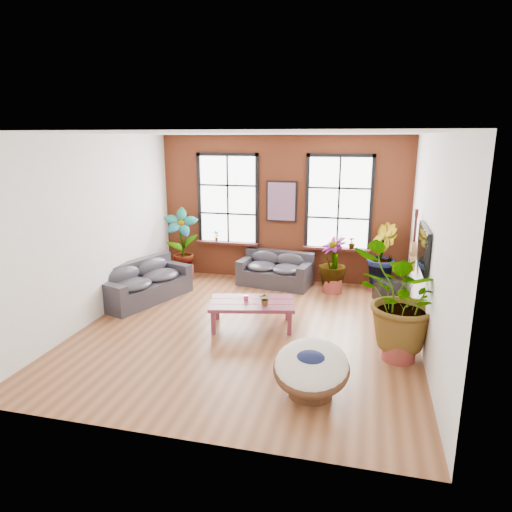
{
  "coord_description": "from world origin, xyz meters",
  "views": [
    {
      "loc": [
        1.99,
        -7.54,
        3.42
      ],
      "look_at": [
        0.0,
        0.6,
        1.25
      ],
      "focal_mm": 32.0,
      "sensor_mm": 36.0,
      "label": 1
    }
  ],
  "objects": [
    {
      "name": "sofa_left",
      "position": [
        -2.62,
        1.03,
        0.37
      ],
      "size": [
        1.53,
        2.27,
        0.83
      ],
      "rotation": [
        0.0,
        0.0,
        1.22
      ],
      "color": "#2B2830",
      "rests_on": "ground"
    },
    {
      "name": "floor_plant_back_right",
      "position": [
        2.36,
        2.84,
        0.86
      ],
      "size": [
        0.73,
        0.86,
        1.42
      ],
      "primitive_type": "imported",
      "rotation": [
        0.0,
        0.0,
        1.71
      ],
      "color": "#164D14",
      "rests_on": "ground"
    },
    {
      "name": "floor_plant_right_wall",
      "position": [
        2.61,
        -0.53,
        0.99
      ],
      "size": [
        1.93,
        1.98,
        1.67
      ],
      "primitive_type": "imported",
      "rotation": [
        0.0,
        0.0,
        4.1
      ],
      "color": "#164D14",
      "rests_on": "ground"
    },
    {
      "name": "coffee_table",
      "position": [
        0.03,
        0.15,
        0.44
      ],
      "size": [
        1.69,
        1.19,
        0.59
      ],
      "rotation": [
        0.0,
        0.0,
        0.22
      ],
      "color": "maroon",
      "rests_on": "ground"
    },
    {
      "name": "sill_plant_right",
      "position": [
        1.7,
        3.13,
        1.04
      ],
      "size": [
        0.19,
        0.19,
        0.27
      ],
      "primitive_type": "imported",
      "rotation": [
        0.0,
        0.0,
        3.49
      ],
      "color": "#164D14",
      "rests_on": "room"
    },
    {
      "name": "pot_right_wall",
      "position": [
        2.62,
        -0.56,
        0.19
      ],
      "size": [
        0.68,
        0.68,
        0.38
      ],
      "rotation": [
        0.0,
        0.0,
        -0.42
      ],
      "color": "maroon",
      "rests_on": "ground"
    },
    {
      "name": "pot_back_right",
      "position": [
        2.37,
        2.83,
        0.17
      ],
      "size": [
        0.57,
        0.57,
        0.34
      ],
      "rotation": [
        0.0,
        0.0,
        0.28
      ],
      "color": "maroon",
      "rests_on": "ground"
    },
    {
      "name": "sill_plant_left",
      "position": [
        -1.65,
        3.13,
        1.04
      ],
      "size": [
        0.17,
        0.17,
        0.27
      ],
      "primitive_type": "imported",
      "rotation": [
        0.0,
        0.0,
        0.79
      ],
      "color": "#164D14",
      "rests_on": "room"
    },
    {
      "name": "tv_wall_unit",
      "position": [
        2.93,
        0.6,
        1.54
      ],
      "size": [
        0.13,
        1.86,
        1.2
      ],
      "color": "black",
      "rests_on": "room"
    },
    {
      "name": "table_plant",
      "position": [
        0.31,
        0.03,
        0.62
      ],
      "size": [
        0.25,
        0.23,
        0.25
      ],
      "primitive_type": "imported",
      "rotation": [
        0.0,
        0.0,
        0.19
      ],
      "color": "#164D14",
      "rests_on": "coffee_table"
    },
    {
      "name": "floor_plant_mid",
      "position": [
        1.31,
        2.54,
        0.71
      ],
      "size": [
        0.9,
        0.9,
        1.14
      ],
      "primitive_type": "imported",
      "rotation": [
        0.0,
        0.0,
        5.41
      ],
      "color": "#164D14",
      "rests_on": "ground"
    },
    {
      "name": "pot_back_left",
      "position": [
        -2.36,
        2.68,
        0.17
      ],
      "size": [
        0.53,
        0.53,
        0.34
      ],
      "rotation": [
        0.0,
        0.0,
        0.15
      ],
      "color": "maroon",
      "rests_on": "ground"
    },
    {
      "name": "poster",
      "position": [
        0.0,
        3.18,
        1.95
      ],
      "size": [
        0.74,
        0.06,
        0.98
      ],
      "color": "black",
      "rests_on": "room"
    },
    {
      "name": "room",
      "position": [
        0.0,
        0.15,
        1.75
      ],
      "size": [
        6.04,
        6.54,
        3.54
      ],
      "color": "brown",
      "rests_on": "ground"
    },
    {
      "name": "pot_mid",
      "position": [
        1.33,
        2.5,
        0.16
      ],
      "size": [
        0.56,
        0.56,
        0.32
      ],
      "rotation": [
        0.0,
        0.0,
        0.31
      ],
      "color": "maroon",
      "rests_on": "ground"
    },
    {
      "name": "media_box",
      "position": [
        2.56,
        2.19,
        0.23
      ],
      "size": [
        0.68,
        0.62,
        0.47
      ],
      "rotation": [
        0.0,
        0.0,
        0.33
      ],
      "color": "black",
      "rests_on": "ground"
    },
    {
      "name": "sofa_back",
      "position": [
        -0.04,
        2.74,
        0.35
      ],
      "size": [
        1.82,
        1.09,
        0.78
      ],
      "rotation": [
        0.0,
        0.0,
        -0.16
      ],
      "color": "#2B2830",
      "rests_on": "ground"
    },
    {
      "name": "floor_plant_back_left",
      "position": [
        -2.4,
        2.67,
        0.96
      ],
      "size": [
        0.99,
        0.81,
        1.62
      ],
      "primitive_type": "imported",
      "rotation": [
        0.0,
        0.0,
        0.32
      ],
      "color": "#164D14",
      "rests_on": "ground"
    },
    {
      "name": "papasan_chair",
      "position": [
        1.39,
        -1.93,
        0.4
      ],
      "size": [
        1.07,
        1.09,
        0.78
      ],
      "rotation": [
        0.0,
        0.0,
        -0.04
      ],
      "color": "#51311D",
      "rests_on": "ground"
    }
  ]
}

